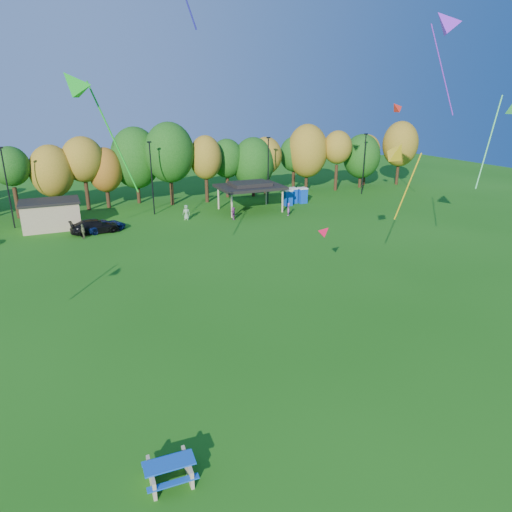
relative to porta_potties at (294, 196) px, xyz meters
name	(u,v)px	position (x,y,z in m)	size (l,w,h in m)	color
ground	(282,395)	(-21.24, -38.24, -1.10)	(160.00, 160.00, 0.00)	#19600F
tree_line	(119,163)	(-22.27, 7.27, 4.82)	(93.57, 10.55, 11.15)	black
lamp_posts	(152,176)	(-19.24, 1.76, 3.80)	(64.50, 0.25, 9.09)	black
utility_building	(51,214)	(-31.24, -0.24, 0.54)	(6.30, 4.30, 3.25)	tan
pavilion	(250,186)	(-7.24, -1.24, 2.13)	(8.20, 6.20, 3.77)	tan
porta_potties	(294,196)	(0.00, 0.00, 0.00)	(3.75, 2.15, 2.18)	#0E43B6
picnic_table	(170,470)	(-27.68, -41.30, -0.60)	(2.02, 1.69, 0.85)	tan
car_c	(105,225)	(-25.87, -3.70, -0.47)	(2.08, 4.51, 1.25)	#0D1B4E
car_d	(95,226)	(-26.93, -4.08, -0.34)	(2.14, 5.25, 1.52)	black
far_person_0	(233,213)	(-10.94, -4.69, -0.33)	(1.42, 0.45, 1.53)	#8A3976
far_person_1	(288,209)	(-3.89, -5.68, -0.29)	(0.59, 0.39, 1.61)	#AF52A5
far_person_2	(83,231)	(-28.33, -5.75, -0.31)	(0.92, 0.38, 1.57)	#656C42
far_person_5	(186,212)	(-16.21, -2.51, -0.18)	(0.89, 0.58, 1.83)	#77A26F
kite_1	(396,107)	(5.10, -13.38, 12.05)	(1.58, 1.20, 1.53)	red
kite_2	(397,152)	(-8.81, -30.48, 9.56)	(1.51, 3.37, 5.52)	yellow
kite_3	(325,231)	(-13.15, -28.79, 4.03)	(1.19, 0.98, 1.06)	red
kite_8	(444,22)	(0.40, -23.84, 18.82)	(4.72, 4.02, 8.72)	purple
kite_14	(73,84)	(-28.64, -26.47, 13.72)	(4.40, 2.13, 7.46)	green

